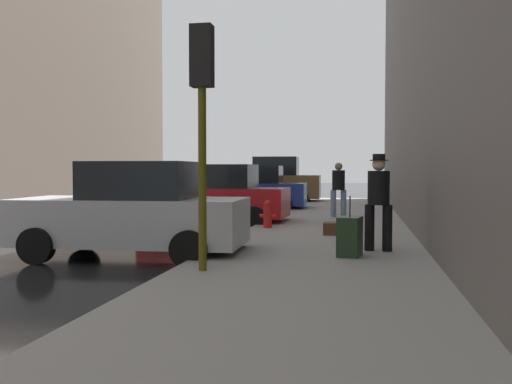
# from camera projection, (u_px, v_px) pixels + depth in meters

# --- Properties ---
(ground_plane) EXTENTS (120.00, 120.00, 0.00)m
(ground_plane) POSITION_uv_depth(u_px,v_px,m) (11.00, 253.00, 11.27)
(ground_plane) COLOR black
(sidewalk) EXTENTS (4.00, 40.00, 0.15)m
(sidewalk) POSITION_uv_depth(u_px,v_px,m) (315.00, 257.00, 10.18)
(sidewalk) COLOR gray
(sidewalk) RESTS_ON ground_plane
(parked_silver_sedan) EXTENTS (4.25, 2.16, 1.79)m
(parked_silver_sedan) POSITION_uv_depth(u_px,v_px,m) (133.00, 212.00, 10.55)
(parked_silver_sedan) COLOR #B7BABF
(parked_silver_sedan) RESTS_ON ground_plane
(parked_red_hatchback) EXTENTS (4.23, 2.12, 1.79)m
(parked_red_hatchback) POSITION_uv_depth(u_px,v_px,m) (217.00, 197.00, 16.67)
(parked_red_hatchback) COLOR #B2191E
(parked_red_hatchback) RESTS_ON ground_plane
(parked_blue_sedan) EXTENTS (4.25, 2.15, 1.79)m
(parked_blue_sedan) POSITION_uv_depth(u_px,v_px,m) (253.00, 190.00, 22.33)
(parked_blue_sedan) COLOR navy
(parked_blue_sedan) RESTS_ON ground_plane
(parked_bronze_suv) EXTENTS (4.65, 2.16, 2.25)m
(parked_bronze_suv) POSITION_uv_depth(u_px,v_px,m) (273.00, 182.00, 27.42)
(parked_bronze_suv) COLOR brown
(parked_bronze_suv) RESTS_ON ground_plane
(fire_hydrant) EXTENTS (0.42, 0.22, 0.70)m
(fire_hydrant) POSITION_uv_depth(u_px,v_px,m) (268.00, 214.00, 14.62)
(fire_hydrant) COLOR red
(fire_hydrant) RESTS_ON sidewalk
(traffic_light) EXTENTS (0.32, 0.32, 3.60)m
(traffic_light) POSITION_uv_depth(u_px,v_px,m) (202.00, 93.00, 8.34)
(traffic_light) COLOR #514C0F
(traffic_light) RESTS_ON sidewalk
(pedestrian_with_fedora) EXTENTS (0.52, 0.44, 1.78)m
(pedestrian_with_fedora) POSITION_uv_depth(u_px,v_px,m) (379.00, 197.00, 10.41)
(pedestrian_with_fedora) COLOR black
(pedestrian_with_fedora) RESTS_ON sidewalk
(pedestrian_in_jeans) EXTENTS (0.52, 0.44, 1.71)m
(pedestrian_in_jeans) POSITION_uv_depth(u_px,v_px,m) (338.00, 187.00, 17.95)
(pedestrian_in_jeans) COLOR #728CB2
(pedestrian_in_jeans) RESTS_ON sidewalk
(rolling_suitcase) EXTENTS (0.45, 0.62, 1.04)m
(rolling_suitcase) POSITION_uv_depth(u_px,v_px,m) (350.00, 236.00, 9.82)
(rolling_suitcase) COLOR black
(rolling_suitcase) RESTS_ON sidewalk
(duffel_bag) EXTENTS (0.32, 0.44, 0.28)m
(duffel_bag) POSITION_uv_depth(u_px,v_px,m) (331.00, 228.00, 13.08)
(duffel_bag) COLOR #472D19
(duffel_bag) RESTS_ON sidewalk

